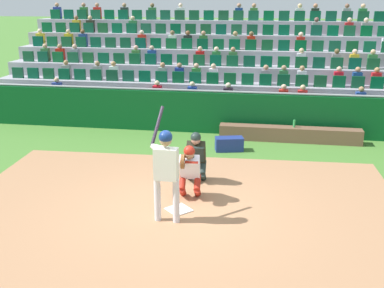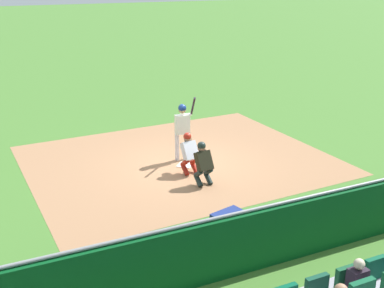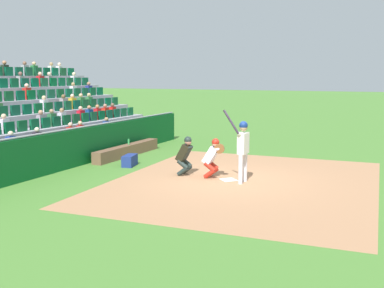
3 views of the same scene
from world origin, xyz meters
TOP-DOWN VIEW (x-y plane):
  - ground_plane at (0.00, 0.00)m, footprint 160.00×160.00m
  - infield_dirt_patch at (0.00, 0.50)m, footprint 9.55×7.86m
  - home_plate_marker at (0.00, 0.00)m, footprint 0.62×0.62m
  - batter_at_plate at (0.15, 0.48)m, footprint 0.57×0.71m
  - catcher_crouching at (-0.12, -0.57)m, footprint 0.49×0.73m
  - home_plate_umpire at (-0.12, -1.50)m, footprint 0.48×0.51m
  - dugout_wall at (0.00, -5.63)m, footprint 14.80×0.24m
  - dugout_bench at (-2.40, -5.08)m, footprint 4.18×0.40m
  - water_bottle_on_bench at (-2.52, -5.10)m, footprint 0.07×0.07m
  - equipment_duffel_bag at (-0.70, -3.93)m, footprint 0.83×0.53m

SIDE VIEW (x-z plane):
  - ground_plane at x=0.00m, z-range 0.00..0.00m
  - infield_dirt_patch at x=0.00m, z-range 0.00..0.01m
  - home_plate_marker at x=0.00m, z-range 0.01..0.02m
  - equipment_duffel_bag at x=-0.70m, z-range 0.00..0.39m
  - dugout_bench at x=-2.40m, z-range 0.00..0.44m
  - water_bottle_on_bench at x=-2.52m, z-range 0.44..0.66m
  - dugout_wall at x=0.00m, z-range -0.03..1.34m
  - home_plate_umpire at x=-0.12m, z-range 0.06..1.32m
  - catcher_crouching at x=-0.12m, z-range 0.07..1.33m
  - batter_at_plate at x=0.15m, z-range 0.07..2.23m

